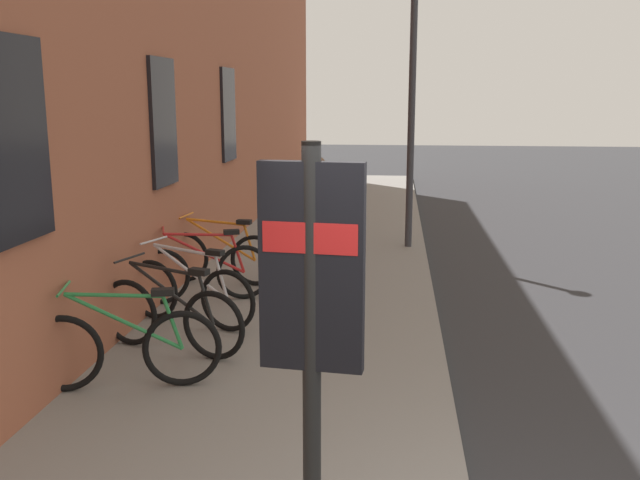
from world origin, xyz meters
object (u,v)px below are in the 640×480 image
object	(u,v)px
bicycle_far_end	(171,316)
bicycle_under_window	(220,257)
bicycle_nearest_sign	(124,348)
bicycle_by_door	(204,272)
bicycle_end_of_row	(190,292)
transit_info_sign	(312,296)
pedestrian_crossing_street	(318,204)
street_lamp	(412,80)

from	to	relation	value
bicycle_far_end	bicycle_under_window	bearing A→B (deg)	3.31
bicycle_nearest_sign	bicycle_by_door	distance (m)	2.76
bicycle_end_of_row	transit_info_sign	world-z (taller)	transit_info_sign
bicycle_under_window	pedestrian_crossing_street	world-z (taller)	pedestrian_crossing_street
bicycle_by_door	street_lamp	distance (m)	5.17
pedestrian_crossing_street	street_lamp	size ratio (longest dim) A/B	0.37
bicycle_by_door	transit_info_sign	world-z (taller)	transit_info_sign
bicycle_nearest_sign	pedestrian_crossing_street	world-z (taller)	pedestrian_crossing_street
bicycle_by_door	pedestrian_crossing_street	size ratio (longest dim) A/B	0.96
bicycle_end_of_row	street_lamp	size ratio (longest dim) A/B	0.35
bicycle_under_window	pedestrian_crossing_street	bearing A→B (deg)	-70.22
bicycle_nearest_sign	bicycle_end_of_row	xyz separation A→B (m)	(1.82, -0.07, 0.00)
bicycle_under_window	bicycle_end_of_row	bearing A→B (deg)	-176.85
bicycle_nearest_sign	bicycle_far_end	world-z (taller)	same
bicycle_far_end	bicycle_under_window	xyz separation A→B (m)	(2.70, 0.16, 0.00)
bicycle_end_of_row	bicycle_under_window	size ratio (longest dim) A/B	0.96
pedestrian_crossing_street	street_lamp	bearing A→B (deg)	-30.29
bicycle_far_end	street_lamp	distance (m)	6.53
bicycle_nearest_sign	bicycle_under_window	xyz separation A→B (m)	(3.64, 0.03, 0.00)
bicycle_by_door	street_lamp	xyz separation A→B (m)	(3.67, -2.67, 2.48)
bicycle_under_window	pedestrian_crossing_street	distance (m)	1.57
bicycle_end_of_row	transit_info_sign	distance (m)	4.67
bicycle_nearest_sign	street_lamp	bearing A→B (deg)	-22.42
bicycle_nearest_sign	transit_info_sign	size ratio (longest dim) A/B	0.72
bicycle_end_of_row	pedestrian_crossing_street	xyz separation A→B (m)	(2.30, -1.23, 0.69)
bicycle_nearest_sign	transit_info_sign	bearing A→B (deg)	-138.96
pedestrian_crossing_street	street_lamp	world-z (taller)	street_lamp
bicycle_nearest_sign	bicycle_far_end	distance (m)	0.95
bicycle_by_door	bicycle_under_window	world-z (taller)	same
bicycle_under_window	street_lamp	size ratio (longest dim) A/B	0.37
bicycle_by_door	street_lamp	bearing A→B (deg)	-36.06
bicycle_end_of_row	bicycle_nearest_sign	bearing A→B (deg)	177.76
bicycle_nearest_sign	street_lamp	xyz separation A→B (m)	(6.43, -2.65, 2.48)
bicycle_end_of_row	bicycle_under_window	distance (m)	1.82
bicycle_far_end	transit_info_sign	bearing A→B (deg)	-150.08
bicycle_far_end	bicycle_under_window	world-z (taller)	same
street_lamp	bicycle_far_end	bearing A→B (deg)	155.28
bicycle_far_end	bicycle_by_door	xyz separation A→B (m)	(1.82, 0.15, 0.00)
bicycle_far_end	bicycle_by_door	bearing A→B (deg)	4.63
bicycle_far_end	street_lamp	size ratio (longest dim) A/B	0.36
bicycle_end_of_row	bicycle_by_door	world-z (taller)	same
bicycle_far_end	bicycle_by_door	size ratio (longest dim) A/B	1.01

